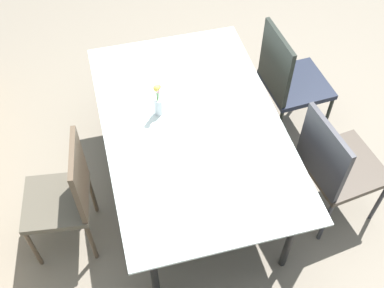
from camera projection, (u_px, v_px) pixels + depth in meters
The scene contains 6 objects.
ground_plane at pixel (198, 187), 3.50m from camera, with size 12.00×12.00×0.00m, color #756B5B.
dining_table at pixel (192, 128), 2.99m from camera, with size 1.77×1.12×0.70m.
chair_far_side at pixel (66, 194), 2.85m from camera, with size 0.45×0.45×0.91m.
chair_near_left at pixel (335, 164), 2.98m from camera, with size 0.52×0.52×0.93m.
chair_near_right at pixel (288, 78), 3.46m from camera, with size 0.48×0.48×0.96m.
flower_vase at pixel (158, 101), 2.93m from camera, with size 0.06×0.05×0.26m.
Camera 1 is at (-1.87, 0.53, 2.92)m, focal length 43.76 mm.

